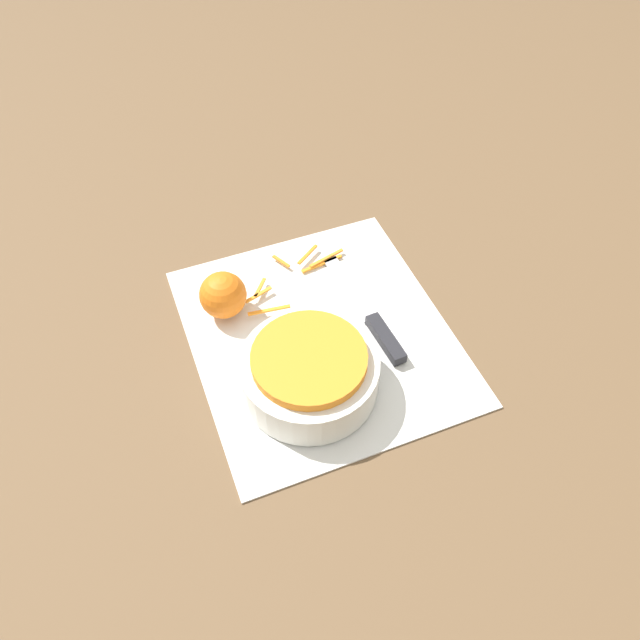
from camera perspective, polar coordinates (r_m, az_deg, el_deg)
name	(u,v)px	position (r m, az deg, el deg)	size (l,w,h in m)	color
ground_plane	(320,336)	(0.90, 0.00, -1.45)	(4.00, 4.00, 0.00)	brown
cutting_board	(320,335)	(0.90, 0.00, -1.34)	(0.40, 0.36, 0.01)	silver
bowl_speckled	(309,371)	(0.82, -0.98, -4.72)	(0.18, 0.18, 0.07)	silver
knife	(376,325)	(0.90, 5.14, -0.47)	(0.23, 0.03, 0.02)	#232328
orange_left	(223,295)	(0.91, -8.86, 2.27)	(0.07, 0.07, 0.07)	orange
peel_pile	(294,275)	(0.97, -2.41, 4.13)	(0.11, 0.18, 0.01)	orange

